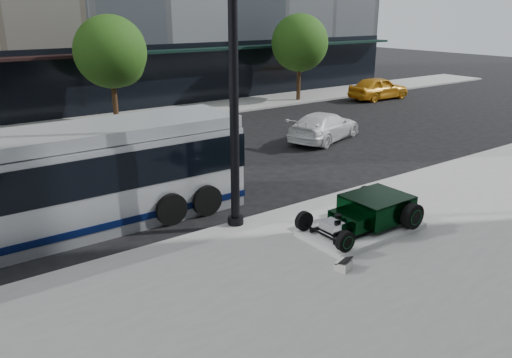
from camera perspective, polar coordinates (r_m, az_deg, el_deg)
ground at (r=16.88m, az=-3.02°, el=-2.06°), size 120.00×120.00×0.00m
sidewalk_far at (r=29.21m, az=-18.13°, el=6.10°), size 70.00×4.00×0.12m
street_trees at (r=28.18m, az=-16.04°, el=13.52°), size 29.80×3.80×5.70m
display_plinth at (r=14.27m, az=11.96°, el=-5.64°), size 3.40×1.80×0.15m
hot_rod at (r=14.31m, az=13.00°, el=-3.47°), size 3.22×2.00×0.81m
info_plaque at (r=12.21m, az=9.98°, el=-9.62°), size 0.47×0.41×0.31m
lamppost at (r=13.43m, az=-2.55°, el=10.17°), size 0.46×0.46×8.37m
transit_bus at (r=14.67m, az=-24.16°, el=-0.83°), size 12.12×2.88×2.92m
white_sedan at (r=24.38m, az=7.84°, el=5.98°), size 5.03×3.28×1.35m
yellow_taxi at (r=36.69m, az=13.83°, el=10.06°), size 4.69×1.98×1.58m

